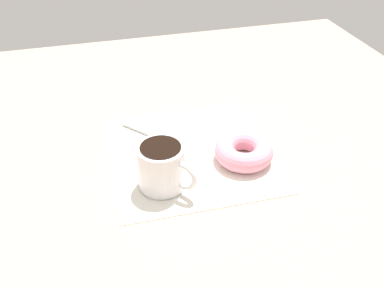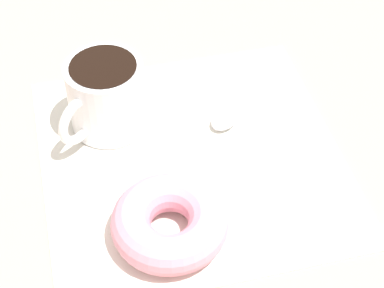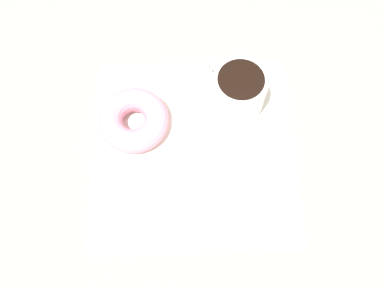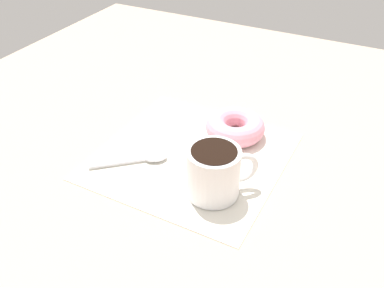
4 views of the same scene
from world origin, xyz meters
The scene contains 5 objects.
ground_plane centered at (0.00, 0.00, -1.00)cm, with size 120.00×120.00×2.00cm, color tan.
napkin centered at (-0.23, -2.70, 0.15)cm, with size 28.94×28.94×0.30cm, color white.
coffee_cup centered at (6.55, 4.34, 4.20)cm, with size 8.61×9.23×7.53cm.
donut centered at (-8.46, 1.46, 2.06)cm, with size 10.21×10.21×3.52cm, color pink.
spoon centered at (4.75, -8.48, 0.70)cm, with size 9.22×10.50×0.90cm.
Camera 2 is at (-40.50, 7.92, 46.99)cm, focal length 60.00 mm.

